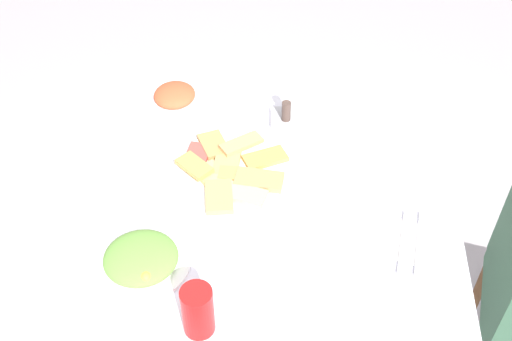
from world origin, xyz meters
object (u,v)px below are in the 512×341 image
at_px(dining_table, 270,205).
at_px(paper_napkin, 412,243).
at_px(pide_platter, 233,171).
at_px(salad_plate_greens, 141,259).
at_px(salad_plate_rice, 175,97).
at_px(condiment_caddy, 286,112).
at_px(soda_can, 198,311).
at_px(fork, 404,241).
at_px(spoon, 420,242).

bearing_deg(dining_table, paper_napkin, 63.96).
height_order(pide_platter, paper_napkin, pide_platter).
xyz_separation_m(salad_plate_greens, salad_plate_rice, (-0.61, -0.05, -0.00)).
height_order(pide_platter, condiment_caddy, condiment_caddy).
height_order(soda_can, fork, soda_can).
bearing_deg(salad_plate_greens, paper_napkin, 101.47).
bearing_deg(fork, dining_table, -108.60).
bearing_deg(salad_plate_greens, dining_table, 137.69).
relative_size(dining_table, spoon, 5.35).
distance_m(pide_platter, fork, 0.47).
xyz_separation_m(salad_plate_rice, condiment_caddy, (0.05, 0.34, 0.01)).
bearing_deg(paper_napkin, soda_can, -59.08).
xyz_separation_m(salad_plate_rice, fork, (0.49, 0.64, -0.01)).
relative_size(salad_plate_rice, spoon, 1.20).
height_order(salad_plate_greens, soda_can, soda_can).
height_order(dining_table, spoon, spoon).
bearing_deg(soda_can, condiment_caddy, 169.36).
bearing_deg(salad_plate_rice, pide_platter, 35.58).
height_order(pide_platter, soda_can, soda_can).
bearing_deg(condiment_caddy, paper_napkin, 36.62).
height_order(salad_plate_greens, spoon, salad_plate_greens).
distance_m(salad_plate_rice, condiment_caddy, 0.34).
xyz_separation_m(salad_plate_rice, spoon, (0.49, 0.68, -0.01)).
distance_m(dining_table, soda_can, 0.48).
xyz_separation_m(pide_platter, condiment_caddy, (-0.25, 0.12, 0.01)).
bearing_deg(dining_table, condiment_caddy, 175.00).
xyz_separation_m(salad_plate_greens, condiment_caddy, (-0.56, 0.29, 0.01)).
distance_m(pide_platter, condiment_caddy, 0.28).
relative_size(dining_table, paper_napkin, 7.98).
height_order(dining_table, pide_platter, pide_platter).
distance_m(spoon, condiment_caddy, 0.55).
bearing_deg(condiment_caddy, soda_can, -10.64).
height_order(fork, spoon, same).
bearing_deg(pide_platter, paper_napkin, 67.15).
height_order(soda_can, spoon, soda_can).
relative_size(dining_table, condiment_caddy, 10.66).
height_order(salad_plate_rice, soda_can, soda_can).
bearing_deg(spoon, salad_plate_rice, -117.15).
height_order(salad_plate_rice, condiment_caddy, condiment_caddy).
height_order(dining_table, salad_plate_greens, salad_plate_greens).
distance_m(dining_table, pide_platter, 0.14).
distance_m(dining_table, condiment_caddy, 0.29).
height_order(dining_table, soda_can, soda_can).
relative_size(fork, condiment_caddy, 1.98).
height_order(soda_can, paper_napkin, soda_can).
relative_size(salad_plate_greens, spoon, 1.14).
bearing_deg(salad_plate_rice, fork, 52.85).
height_order(paper_napkin, fork, fork).
bearing_deg(salad_plate_rice, salad_plate_greens, 4.33).
relative_size(fork, spoon, 0.99).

